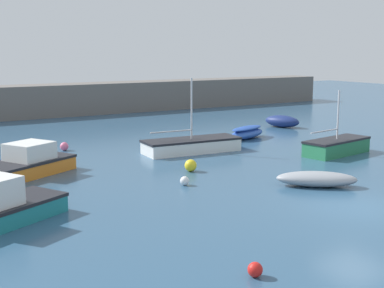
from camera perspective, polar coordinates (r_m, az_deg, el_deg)
ground_plane at (r=21.02m, az=17.03°, el=-6.72°), size 120.00×120.00×0.20m
harbor_breakwater at (r=49.20m, az=-13.20°, el=4.65°), size 56.45×3.35×2.76m
rowboat_with_red_cover at (r=35.39m, az=5.87°, el=1.23°), size 3.65×2.30×0.80m
motorboat_with_cabin at (r=26.09m, az=-17.28°, el=-1.99°), size 5.25×4.13×1.52m
sailboat_twin_hulled at (r=30.99m, az=15.17°, el=-0.24°), size 4.68×2.29×3.59m
sailboat_short_mast at (r=30.52m, az=-0.05°, el=-0.13°), size 5.77×2.27×4.23m
open_tender_yellow at (r=23.57m, az=13.15°, el=-3.66°), size 3.45×3.05×0.65m
rowboat_white_midwater at (r=40.93m, az=9.59°, el=2.41°), size 2.12×3.07×0.90m
mooring_buoy_red at (r=14.28m, az=6.75°, el=-13.16°), size 0.40×0.40×0.40m
mooring_buoy_pink at (r=31.92m, az=-13.47°, el=-0.25°), size 0.49×0.49×0.49m
mooring_buoy_yellow at (r=25.75m, az=-0.15°, el=-2.30°), size 0.59×0.59×0.59m
mooring_buoy_white at (r=23.17m, az=-0.79°, el=-3.95°), size 0.40×0.40×0.40m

